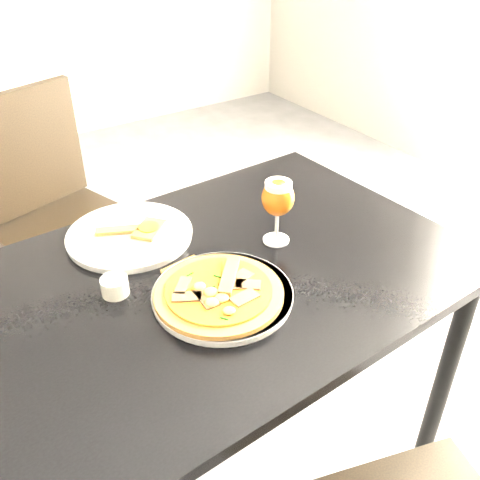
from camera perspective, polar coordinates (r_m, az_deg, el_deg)
dining_table at (r=1.30m, az=-2.58°, el=-6.56°), size 1.23×0.85×0.75m
chair_far at (r=2.03m, az=-18.67°, el=2.72°), size 0.55×0.55×0.94m
plate_main at (r=1.17m, az=-1.87°, el=-5.89°), size 0.38×0.38×0.02m
pizza at (r=1.15m, az=-2.29°, el=-5.51°), size 0.28×0.28×0.03m
plate_second at (r=1.39m, az=-11.67°, el=0.51°), size 0.36×0.36×0.02m
crust_scraps at (r=1.38m, az=-10.73°, el=1.14°), size 0.18×0.13×0.01m
loose_crust at (r=1.27m, az=-6.40°, el=-2.72°), size 0.10×0.03×0.01m
sauce_cup at (r=1.20m, az=-13.22°, el=-4.75°), size 0.06×0.06×0.04m
beer_glass at (r=1.29m, az=4.07°, el=4.46°), size 0.08×0.08×0.17m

